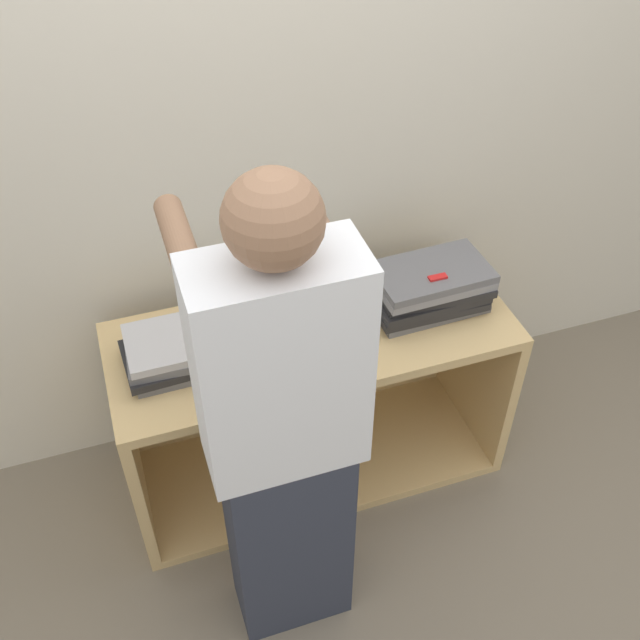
{
  "coord_description": "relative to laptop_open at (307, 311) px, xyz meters",
  "views": [
    {
      "loc": [
        -0.54,
        -1.42,
        2.33
      ],
      "look_at": [
        0.0,
        0.19,
        0.8
      ],
      "focal_mm": 42.0,
      "sensor_mm": 36.0,
      "label": 1
    }
  ],
  "objects": [
    {
      "name": "wall_back",
      "position": [
        0.0,
        0.32,
        0.47
      ],
      "size": [
        8.0,
        0.05,
        2.4
      ],
      "color": "beige",
      "rests_on": "ground_plane"
    },
    {
      "name": "person",
      "position": [
        -0.24,
        -0.55,
        0.08
      ],
      "size": [
        0.4,
        0.53,
        1.6
      ],
      "color": "#2D3342",
      "rests_on": "ground_plane"
    },
    {
      "name": "cart",
      "position": [
        0.0,
        0.01,
        -0.39
      ],
      "size": [
        1.32,
        0.53,
        0.68
      ],
      "color": "tan",
      "rests_on": "ground_plane"
    },
    {
      "name": "inventory_tag",
      "position": [
        0.4,
        -0.11,
        0.12
      ],
      "size": [
        0.06,
        0.02,
        0.01
      ],
      "color": "red",
      "rests_on": "laptop_stack_right"
    },
    {
      "name": "laptop_stack_right",
      "position": [
        0.4,
        -0.06,
        0.04
      ],
      "size": [
        0.39,
        0.25,
        0.16
      ],
      "color": "slate",
      "rests_on": "cart"
    },
    {
      "name": "ground_plane",
      "position": [
        0.0,
        -0.32,
        -0.73
      ],
      "size": [
        12.0,
        12.0,
        0.0
      ],
      "primitive_type": "plane",
      "color": "#756B5B"
    },
    {
      "name": "laptop_open",
      "position": [
        0.0,
        0.0,
        0.0
      ],
      "size": [
        0.37,
        0.33,
        0.22
      ],
      "color": "#B7B7BC",
      "rests_on": "cart"
    },
    {
      "name": "laptop_stack_left",
      "position": [
        -0.4,
        -0.06,
        0.01
      ],
      "size": [
        0.4,
        0.24,
        0.11
      ],
      "color": "slate",
      "rests_on": "cart"
    }
  ]
}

